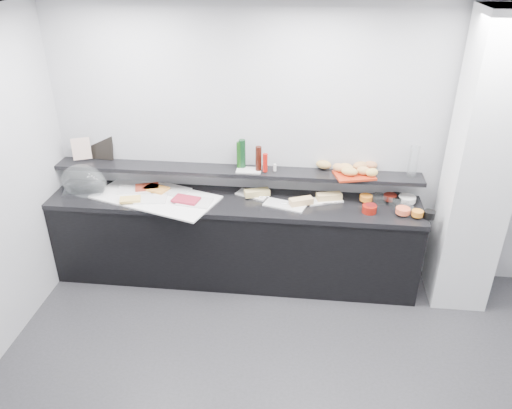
# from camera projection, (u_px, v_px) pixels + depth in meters

# --- Properties ---
(back_wall) EXTENTS (5.00, 0.02, 2.70)m
(back_wall) POSITION_uv_depth(u_px,v_px,m) (309.00, 148.00, 4.81)
(back_wall) COLOR #ADAFB4
(back_wall) RESTS_ON ground
(ceiling) EXTENTS (5.00, 5.00, 0.00)m
(ceiling) POSITION_uv_depth(u_px,v_px,m) (315.00, 40.00, 2.43)
(ceiling) COLOR white
(ceiling) RESTS_ON back_wall
(column) EXTENTS (0.50, 0.50, 2.70)m
(column) POSITION_uv_depth(u_px,v_px,m) (480.00, 170.00, 4.36)
(column) COLOR white
(column) RESTS_ON ground
(buffet_cabinet) EXTENTS (3.60, 0.60, 0.85)m
(buffet_cabinet) POSITION_uv_depth(u_px,v_px,m) (234.00, 242.00, 5.05)
(buffet_cabinet) COLOR black
(buffet_cabinet) RESTS_ON ground
(counter_top) EXTENTS (3.62, 0.62, 0.05)m
(counter_top) POSITION_uv_depth(u_px,v_px,m) (233.00, 203.00, 4.84)
(counter_top) COLOR black
(counter_top) RESTS_ON buffet_cabinet
(wall_shelf) EXTENTS (3.60, 0.25, 0.04)m
(wall_shelf) POSITION_uv_depth(u_px,v_px,m) (235.00, 171.00, 4.88)
(wall_shelf) COLOR black
(wall_shelf) RESTS_ON back_wall
(cloche_base) EXTENTS (0.44, 0.35, 0.04)m
(cloche_base) POSITION_uv_depth(u_px,v_px,m) (85.00, 190.00, 4.98)
(cloche_base) COLOR #B0B3B7
(cloche_base) RESTS_ON counter_top
(cloche_dome) EXTENTS (0.57, 0.46, 0.34)m
(cloche_dome) POSITION_uv_depth(u_px,v_px,m) (84.00, 182.00, 4.91)
(cloche_dome) COLOR white
(cloche_dome) RESTS_ON cloche_base
(linen_runner) EXTENTS (1.31, 0.91, 0.01)m
(linen_runner) POSITION_uv_depth(u_px,v_px,m) (156.00, 197.00, 4.87)
(linen_runner) COLOR white
(linen_runner) RESTS_ON counter_top
(platter_meat_a) EXTENTS (0.37, 0.28, 0.01)m
(platter_meat_a) POSITION_uv_depth(u_px,v_px,m) (135.00, 189.00, 5.00)
(platter_meat_a) COLOR white
(platter_meat_a) RESTS_ON linen_runner
(food_meat_a) EXTENTS (0.26, 0.21, 0.02)m
(food_meat_a) POSITION_uv_depth(u_px,v_px,m) (147.00, 187.00, 5.00)
(food_meat_a) COLOR maroon
(food_meat_a) RESTS_ON platter_meat_a
(platter_salmon) EXTENTS (0.38, 0.32, 0.01)m
(platter_salmon) POSITION_uv_depth(u_px,v_px,m) (172.00, 190.00, 4.98)
(platter_salmon) COLOR silver
(platter_salmon) RESTS_ON linen_runner
(food_salmon) EXTENTS (0.27, 0.22, 0.02)m
(food_salmon) POSITION_uv_depth(u_px,v_px,m) (156.00, 189.00, 4.96)
(food_salmon) COLOR orange
(food_salmon) RESTS_ON platter_salmon
(platter_cheese) EXTENTS (0.32, 0.24, 0.01)m
(platter_cheese) POSITION_uv_depth(u_px,v_px,m) (151.00, 199.00, 4.81)
(platter_cheese) COLOR white
(platter_cheese) RESTS_ON linen_runner
(food_cheese) EXTENTS (0.22, 0.17, 0.02)m
(food_cheese) POSITION_uv_depth(u_px,v_px,m) (130.00, 199.00, 4.76)
(food_cheese) COLOR #F5C75F
(food_cheese) RESTS_ON platter_cheese
(platter_meat_b) EXTENTS (0.34, 0.25, 0.01)m
(platter_meat_b) POSITION_uv_depth(u_px,v_px,m) (195.00, 202.00, 4.75)
(platter_meat_b) COLOR white
(platter_meat_b) RESTS_ON linen_runner
(food_meat_b) EXTENTS (0.28, 0.21, 0.02)m
(food_meat_b) POSITION_uv_depth(u_px,v_px,m) (186.00, 200.00, 4.75)
(food_meat_b) COLOR maroon
(food_meat_b) RESTS_ON platter_meat_b
(sandwich_plate_left) EXTENTS (0.35, 0.25, 0.01)m
(sandwich_plate_left) POSITION_uv_depth(u_px,v_px,m) (252.00, 195.00, 4.92)
(sandwich_plate_left) COLOR silver
(sandwich_plate_left) RESTS_ON counter_top
(sandwich_food_left) EXTENTS (0.26, 0.17, 0.06)m
(sandwich_food_left) POSITION_uv_depth(u_px,v_px,m) (257.00, 193.00, 4.88)
(sandwich_food_left) COLOR tan
(sandwich_food_left) RESTS_ON sandwich_plate_left
(tongs_left) EXTENTS (0.16, 0.03, 0.01)m
(tongs_left) POSITION_uv_depth(u_px,v_px,m) (261.00, 197.00, 4.85)
(tongs_left) COLOR silver
(tongs_left) RESTS_ON sandwich_plate_left
(sandwich_plate_mid) EXTENTS (0.42, 0.28, 0.01)m
(sandwich_plate_mid) POSITION_uv_depth(u_px,v_px,m) (285.00, 205.00, 4.73)
(sandwich_plate_mid) COLOR silver
(sandwich_plate_mid) RESTS_ON counter_top
(sandwich_food_mid) EXTENTS (0.24, 0.17, 0.06)m
(sandwich_food_mid) POSITION_uv_depth(u_px,v_px,m) (301.00, 201.00, 4.71)
(sandwich_food_mid) COLOR tan
(sandwich_food_mid) RESTS_ON sandwich_plate_mid
(tongs_mid) EXTENTS (0.16, 0.04, 0.01)m
(tongs_mid) POSITION_uv_depth(u_px,v_px,m) (289.00, 204.00, 4.73)
(tongs_mid) COLOR silver
(tongs_mid) RESTS_ON sandwich_plate_mid
(sandwich_plate_right) EXTENTS (0.37, 0.25, 0.01)m
(sandwich_plate_right) POSITION_uv_depth(u_px,v_px,m) (324.00, 200.00, 4.81)
(sandwich_plate_right) COLOR white
(sandwich_plate_right) RESTS_ON counter_top
(sandwich_food_right) EXTENTS (0.25, 0.15, 0.06)m
(sandwich_food_right) POSITION_uv_depth(u_px,v_px,m) (329.00, 196.00, 4.81)
(sandwich_food_right) COLOR #DCB973
(sandwich_food_right) RESTS_ON sandwich_plate_right
(tongs_right) EXTENTS (0.16, 0.04, 0.01)m
(tongs_right) POSITION_uv_depth(u_px,v_px,m) (331.00, 203.00, 4.74)
(tongs_right) COLOR #BBBDC2
(tongs_right) RESTS_ON sandwich_plate_right
(bowl_glass_fruit) EXTENTS (0.21, 0.21, 0.07)m
(bowl_glass_fruit) POSITION_uv_depth(u_px,v_px,m) (379.00, 199.00, 4.78)
(bowl_glass_fruit) COLOR white
(bowl_glass_fruit) RESTS_ON counter_top
(fill_glass_fruit) EXTENTS (0.15, 0.15, 0.05)m
(fill_glass_fruit) POSITION_uv_depth(u_px,v_px,m) (366.00, 198.00, 4.77)
(fill_glass_fruit) COLOR orange
(fill_glass_fruit) RESTS_ON bowl_glass_fruit
(bowl_black_jam) EXTENTS (0.16, 0.16, 0.07)m
(bowl_black_jam) POSITION_uv_depth(u_px,v_px,m) (397.00, 199.00, 4.79)
(bowl_black_jam) COLOR black
(bowl_black_jam) RESTS_ON counter_top
(fill_black_jam) EXTENTS (0.13, 0.13, 0.05)m
(fill_black_jam) POSITION_uv_depth(u_px,v_px,m) (390.00, 197.00, 4.79)
(fill_black_jam) COLOR #63160E
(fill_black_jam) RESTS_ON bowl_black_jam
(bowl_glass_cream) EXTENTS (0.24, 0.24, 0.07)m
(bowl_glass_cream) POSITION_uv_depth(u_px,v_px,m) (399.00, 202.00, 4.72)
(bowl_glass_cream) COLOR silver
(bowl_glass_cream) RESTS_ON counter_top
(fill_glass_cream) EXTENTS (0.17, 0.17, 0.05)m
(fill_glass_cream) POSITION_uv_depth(u_px,v_px,m) (407.00, 199.00, 4.75)
(fill_glass_cream) COLOR white
(fill_glass_cream) RESTS_ON bowl_glass_cream
(bowl_red_jam) EXTENTS (0.18, 0.18, 0.07)m
(bowl_red_jam) POSITION_uv_depth(u_px,v_px,m) (369.00, 209.00, 4.60)
(bowl_red_jam) COLOR maroon
(bowl_red_jam) RESTS_ON counter_top
(fill_red_jam) EXTENTS (0.11, 0.11, 0.05)m
(fill_red_jam) POSITION_uv_depth(u_px,v_px,m) (371.00, 207.00, 4.61)
(fill_red_jam) COLOR #5C0D0D
(fill_red_jam) RESTS_ON bowl_red_jam
(bowl_glass_salmon) EXTENTS (0.19, 0.19, 0.07)m
(bowl_glass_salmon) POSITION_uv_depth(u_px,v_px,m) (405.00, 210.00, 4.58)
(bowl_glass_salmon) COLOR white
(bowl_glass_salmon) RESTS_ON counter_top
(fill_glass_salmon) EXTENTS (0.17, 0.17, 0.05)m
(fill_glass_salmon) POSITION_uv_depth(u_px,v_px,m) (403.00, 211.00, 4.55)
(fill_glass_salmon) COLOR #F9643C
(fill_glass_salmon) RESTS_ON bowl_glass_salmon
(bowl_black_fruit) EXTENTS (0.13, 0.13, 0.07)m
(bowl_black_fruit) POSITION_uv_depth(u_px,v_px,m) (429.00, 214.00, 4.51)
(bowl_black_fruit) COLOR black
(bowl_black_fruit) RESTS_ON counter_top
(fill_black_fruit) EXTENTS (0.14, 0.14, 0.05)m
(fill_black_fruit) POSITION_uv_depth(u_px,v_px,m) (417.00, 213.00, 4.50)
(fill_black_fruit) COLOR orange
(fill_black_fruit) RESTS_ON bowl_black_fruit
(framed_print) EXTENTS (0.24, 0.10, 0.26)m
(framed_print) POSITION_uv_depth(u_px,v_px,m) (102.00, 147.00, 5.05)
(framed_print) COLOR black
(framed_print) RESTS_ON wall_shelf
(print_art) EXTENTS (0.18, 0.12, 0.22)m
(print_art) POSITION_uv_depth(u_px,v_px,m) (81.00, 149.00, 5.00)
(print_art) COLOR #D0A295
(print_art) RESTS_ON framed_print
(condiment_tray) EXTENTS (0.24, 0.15, 0.01)m
(condiment_tray) POSITION_uv_depth(u_px,v_px,m) (249.00, 170.00, 4.83)
(condiment_tray) COLOR silver
(condiment_tray) RESTS_ON wall_shelf
(bottle_green_a) EXTENTS (0.06, 0.06, 0.26)m
(bottle_green_a) POSITION_uv_depth(u_px,v_px,m) (239.00, 155.00, 4.82)
(bottle_green_a) COLOR #133E10
(bottle_green_a) RESTS_ON condiment_tray
(bottle_brown) EXTENTS (0.06, 0.06, 0.24)m
(bottle_brown) POSITION_uv_depth(u_px,v_px,m) (259.00, 158.00, 4.77)
(bottle_brown) COLOR black
(bottle_brown) RESTS_ON condiment_tray
(bottle_green_b) EXTENTS (0.07, 0.07, 0.28)m
(bottle_green_b) POSITION_uv_depth(u_px,v_px,m) (242.00, 154.00, 4.83)
(bottle_green_b) COLOR black
(bottle_green_b) RESTS_ON condiment_tray
(bottle_hot) EXTENTS (0.05, 0.05, 0.18)m
(bottle_hot) POSITION_uv_depth(u_px,v_px,m) (265.00, 163.00, 4.75)
(bottle_hot) COLOR #AA130C
(bottle_hot) RESTS_ON condiment_tray
(shaker_salt) EXTENTS (0.04, 0.04, 0.07)m
(shaker_salt) POSITION_uv_depth(u_px,v_px,m) (275.00, 168.00, 4.79)
(shaker_salt) COLOR silver
(shaker_salt) RESTS_ON condiment_tray
(shaker_pepper) EXTENTS (0.04, 0.04, 0.07)m
(shaker_pepper) POSITION_uv_depth(u_px,v_px,m) (261.00, 166.00, 4.83)
(shaker_pepper) COLOR white
(shaker_pepper) RESTS_ON condiment_tray
(bread_tray) EXTENTS (0.42, 0.34, 0.02)m
(bread_tray) POSITION_uv_depth(u_px,v_px,m) (354.00, 175.00, 4.72)
(bread_tray) COLOR #B02C13
(bread_tray) RESTS_ON wall_shelf
(bread_roll_nw) EXTENTS (0.17, 0.14, 0.08)m
(bread_roll_nw) POSITION_uv_depth(u_px,v_px,m) (324.00, 165.00, 4.82)
(bread_roll_nw) COLOR #B78D45
(bread_roll_nw) RESTS_ON bread_tray
(bread_roll_n) EXTENTS (0.18, 0.15, 0.08)m
(bread_roll_n) POSITION_uv_depth(u_px,v_px,m) (360.00, 166.00, 4.79)
(bread_roll_n) COLOR #C2864A
(bread_roll_n) RESTS_ON bread_tray
(bread_roll_ne) EXTENTS (0.14, 0.09, 0.08)m
(bread_roll_ne) POSITION_uv_depth(u_px,v_px,m) (371.00, 165.00, 4.80)
(bread_roll_ne) COLOR #B57045
(bread_roll_ne) RESTS_ON bread_tray
(bread_roll_sw) EXTENTS (0.18, 0.14, 0.08)m
(bread_roll_sw) POSITION_uv_depth(u_px,v_px,m) (349.00, 171.00, 4.68)
(bread_roll_sw) COLOR tan
(bread_roll_sw) RESTS_ON bread_tray
(bread_roll_s) EXTENTS (0.13, 0.09, 0.08)m
(bread_roll_s) POSITION_uv_depth(u_px,v_px,m) (363.00, 171.00, 4.69)
(bread_roll_s) COLOR tan
(bread_roll_s) RESTS_ON bread_tray
(bread_roll_se) EXTENTS (0.14, 0.11, 0.08)m
(bread_roll_se) POSITION_uv_depth(u_px,v_px,m) (372.00, 172.00, 4.65)
(bread_roll_se) COLOR gold
(bread_roll_se) RESTS_ON bread_tray
(bread_roll_midw) EXTENTS (0.15, 0.13, 0.08)m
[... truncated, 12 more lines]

